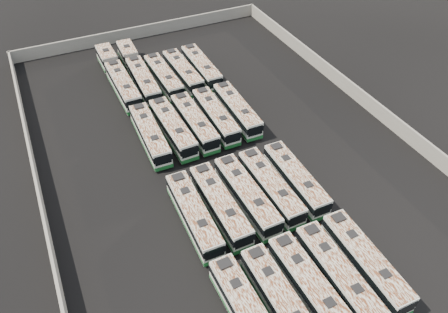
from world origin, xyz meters
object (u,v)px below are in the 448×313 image
bus_midfront_left (220,205)px  bus_back_far_left (118,76)px  bus_midback_far_right (237,110)px  bus_midfront_far_left (194,215)px  bus_back_far_right (201,68)px  bus_back_left (138,72)px  bus_front_left (280,301)px  bus_back_right (183,72)px  bus_midback_center (195,122)px  bus_back_center (164,77)px  bus_front_center (311,288)px  bus_midfront_right (270,187)px  bus_front_far_right (365,262)px  bus_midfront_far_right (296,179)px  bus_front_right (338,275)px  bus_midback_right (216,116)px  bus_midback_far_left (150,135)px  bus_midback_left (173,128)px  bus_midfront_center (247,196)px

bus_midfront_left → bus_back_far_left: (-3.09, 30.29, 0.02)m
bus_back_far_left → bus_midback_far_right: bearing=-51.6°
bus_midfront_far_left → bus_back_far_right: size_ratio=0.99×
bus_midfront_left → bus_back_left: 30.34m
bus_front_left → bus_back_right: size_ratio=0.99×
bus_midback_center → bus_back_center: bearing=89.0°
bus_front_center → bus_midfront_right: (3.04, 12.56, -0.01)m
bus_front_left → bus_midback_far_right: size_ratio=0.99×
bus_front_far_right → bus_midfront_far_right: 12.27m
bus_midfront_far_right → bus_back_far_left: bus_back_far_left is taller
bus_front_right → bus_midfront_far_left: size_ratio=1.00×
bus_back_left → bus_back_far_right: 9.78m
bus_midback_far_right → bus_back_center: 13.77m
bus_midback_right → bus_back_center: bearing=104.6°
bus_back_left → bus_midfront_far_right: bearing=-71.5°
bus_midfront_right → bus_midback_far_left: bearing=121.7°
bus_back_left → bus_back_far_right: bearing=-16.5°
bus_back_right → bus_midback_far_left: bearing=-128.1°
bus_midback_right → bus_back_far_right: 12.95m
bus_front_far_right → bus_back_right: 39.65m
bus_midfront_far_right → bus_midback_left: (-9.39, 14.70, 0.05)m
bus_front_center → bus_midfront_far_right: (6.26, 12.46, -0.04)m
bus_front_center → bus_front_right: bus_front_center is taller
bus_midfront_far_left → bus_midfront_far_right: (12.47, 0.03, -0.03)m
bus_front_left → bus_midback_center: 27.26m
bus_midback_far_left → bus_back_far_right: (12.46, 12.64, 0.01)m
bus_midfront_right → bus_back_left: (-6.10, 30.25, 0.01)m
bus_midfront_far_left → bus_back_far_right: bus_back_far_right is taller
bus_midback_right → bus_midfront_left: bearing=-111.8°
bus_back_left → bus_back_right: bearing=-25.0°
bus_midback_right → bus_back_right: bus_midback_right is taller
bus_midback_left → bus_midfront_far_right: bearing=-58.8°
bus_back_far_left → bus_back_center: bearing=-27.5°
bus_back_left → bus_back_right: size_ratio=1.57×
bus_front_center → bus_midfront_far_left: (-6.22, 12.43, -0.01)m
bus_midfront_far_left → bus_back_far_right: 30.06m
bus_front_center → bus_back_far_left: 43.22m
bus_midfront_left → bus_midfront_right: (6.20, 0.08, -0.01)m
bus_midback_far_left → bus_front_center: bearing=-75.7°
bus_midfront_far_left → bus_midback_far_left: 14.72m
bus_midfront_left → bus_back_far_left: bus_back_far_left is taller
bus_midfront_left → bus_midback_right: 16.01m
bus_midfront_right → bus_back_far_right: bus_back_far_right is taller
bus_midfront_far_right → bus_back_far_right: bus_back_far_right is taller
bus_front_right → bus_midfront_center: bearing=103.8°
bus_midback_far_right → bus_front_center: bearing=-101.8°
bus_back_far_right → bus_midback_far_left: bearing=-134.0°
bus_midback_far_left → bus_back_far_left: size_ratio=0.63×
bus_midfront_center → bus_midfront_far_right: size_ratio=1.04×
bus_midback_left → bus_back_far_left: 15.91m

